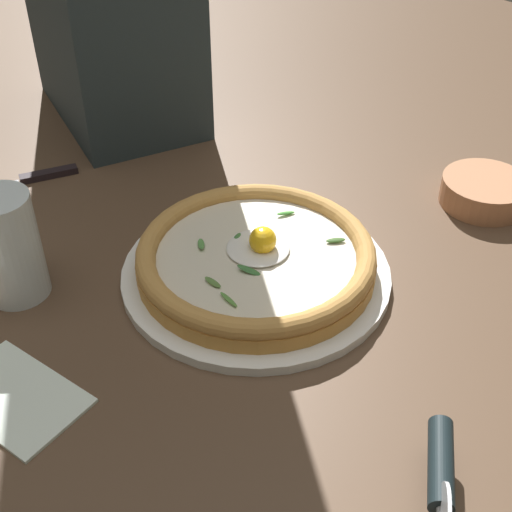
% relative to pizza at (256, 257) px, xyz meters
% --- Properties ---
extents(ground_plane, '(2.40, 2.40, 0.03)m').
position_rel_pizza_xyz_m(ground_plane, '(0.05, 0.02, -0.05)').
color(ground_plane, brown).
rests_on(ground_plane, ground).
extents(pizza_plate, '(0.32, 0.32, 0.01)m').
position_rel_pizza_xyz_m(pizza_plate, '(0.00, 0.00, -0.02)').
color(pizza_plate, white).
rests_on(pizza_plate, ground).
extents(pizza, '(0.28, 0.28, 0.05)m').
position_rel_pizza_xyz_m(pizza, '(0.00, 0.00, 0.00)').
color(pizza, '#CA8C3F').
rests_on(pizza, pizza_plate).
extents(side_bowl, '(0.12, 0.12, 0.04)m').
position_rel_pizza_xyz_m(side_bowl, '(-0.33, 0.11, -0.01)').
color(side_bowl, '#B77852').
rests_on(side_bowl, ground).
extents(pizza_cutter, '(0.13, 0.09, 0.08)m').
position_rel_pizza_xyz_m(pizza_cutter, '(0.12, 0.32, 0.01)').
color(pizza_cutter, silver).
rests_on(pizza_cutter, ground).
extents(table_knife, '(0.21, 0.10, 0.01)m').
position_rel_pizza_xyz_m(table_knife, '(0.08, -0.39, -0.03)').
color(table_knife, silver).
rests_on(table_knife, ground).
extents(drinking_glass, '(0.07, 0.07, 0.13)m').
position_rel_pizza_xyz_m(drinking_glass, '(0.21, -0.18, 0.03)').
color(drinking_glass, silver).
rests_on(drinking_glass, ground).
extents(folded_napkin, '(0.11, 0.15, 0.01)m').
position_rel_pizza_xyz_m(folded_napkin, '(0.30, -0.04, -0.03)').
color(folded_napkin, white).
rests_on(folded_napkin, ground).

